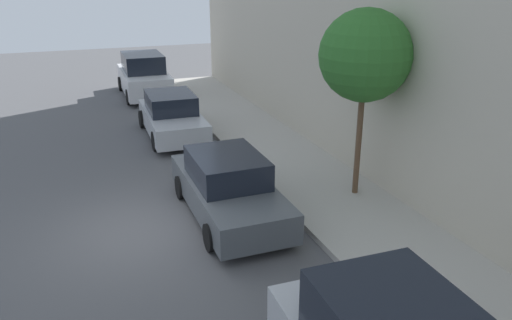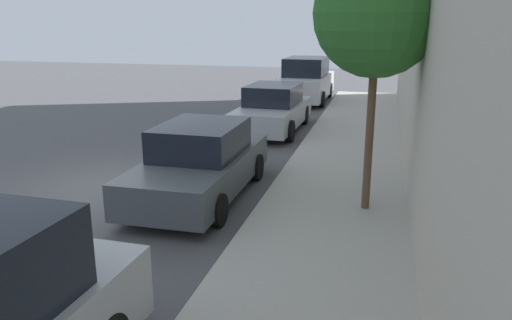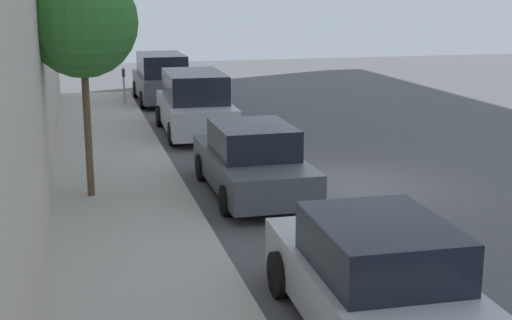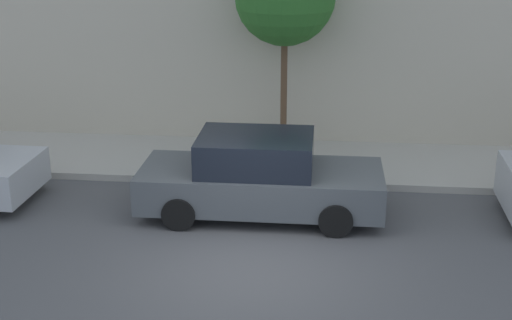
% 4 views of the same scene
% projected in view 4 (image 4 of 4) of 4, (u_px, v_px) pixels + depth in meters
% --- Properties ---
extents(ground_plane, '(60.00, 60.00, 0.00)m').
position_uv_depth(ground_plane, '(250.00, 266.00, 11.49)').
color(ground_plane, '#515154').
extents(sidewalk, '(2.83, 32.00, 0.15)m').
position_uv_depth(sidewalk, '(274.00, 161.00, 16.08)').
color(sidewalk, '#B2ADA3').
rests_on(sidewalk, ground_plane).
extents(parked_sedan_third, '(1.92, 4.50, 1.54)m').
position_uv_depth(parked_sedan_third, '(260.00, 178.00, 13.26)').
color(parked_sedan_third, '#4C5156').
rests_on(parked_sedan_third, ground_plane).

